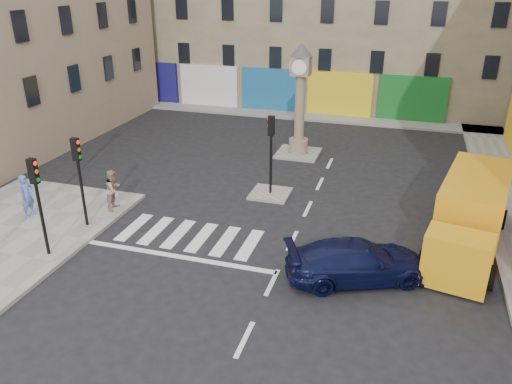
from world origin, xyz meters
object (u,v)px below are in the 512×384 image
at_px(pedestrian_blue, 27,196).
at_px(pedestrian_tan, 114,190).
at_px(traffic_light_left_far, 79,168).
at_px(yellow_van, 471,215).
at_px(navy_sedan, 357,261).
at_px(traffic_light_island, 271,142).
at_px(traffic_light_left_near, 37,192).
at_px(clock_pillar, 300,93).

bearing_deg(pedestrian_blue, pedestrian_tan, -58.60).
xyz_separation_m(traffic_light_left_far, pedestrian_tan, (0.30, 1.71, -1.58)).
distance_m(yellow_van, pedestrian_tan, 14.50).
distance_m(traffic_light_left_far, navy_sedan, 11.16).
bearing_deg(traffic_light_island, traffic_light_left_far, -139.40).
height_order(traffic_light_island, yellow_van, traffic_light_island).
height_order(traffic_light_left_near, navy_sedan, traffic_light_left_near).
height_order(clock_pillar, yellow_van, clock_pillar).
bearing_deg(clock_pillar, traffic_light_island, -90.00).
relative_size(traffic_light_left_far, pedestrian_blue, 1.98).
height_order(traffic_light_left_far, pedestrian_tan, traffic_light_left_far).
height_order(traffic_light_island, clock_pillar, clock_pillar).
relative_size(traffic_light_left_near, traffic_light_island, 1.00).
xyz_separation_m(traffic_light_left_near, yellow_van, (14.74, 5.45, -1.33)).
bearing_deg(traffic_light_left_far, pedestrian_tan, 80.04).
relative_size(traffic_light_left_near, clock_pillar, 0.61).
bearing_deg(pedestrian_tan, traffic_light_left_far, 166.93).
bearing_deg(pedestrian_blue, traffic_light_island, -57.39).
bearing_deg(yellow_van, clock_pillar, 146.76).
xyz_separation_m(clock_pillar, pedestrian_blue, (-9.04, -11.43, -2.47)).
xyz_separation_m(navy_sedan, pedestrian_tan, (-10.68, 2.26, 0.34)).
xyz_separation_m(traffic_light_left_near, traffic_light_island, (6.30, 7.80, -0.03)).
bearing_deg(pedestrian_tan, traffic_light_island, -61.51).
relative_size(pedestrian_blue, pedestrian_tan, 1.05).
bearing_deg(traffic_light_island, traffic_light_left_near, -128.93).
bearing_deg(traffic_light_island, yellow_van, -15.56).
bearing_deg(traffic_light_left_near, navy_sedan, 9.58).
height_order(navy_sedan, pedestrian_blue, pedestrian_blue).
xyz_separation_m(traffic_light_island, yellow_van, (8.44, -2.35, -1.30)).
bearing_deg(clock_pillar, traffic_light_left_near, -114.55).
xyz_separation_m(traffic_light_island, navy_sedan, (4.68, -5.95, -1.89)).
distance_m(traffic_light_island, pedestrian_blue, 10.65).
distance_m(pedestrian_blue, pedestrian_tan, 3.50).
height_order(traffic_light_left_far, clock_pillar, clock_pillar).
bearing_deg(clock_pillar, pedestrian_tan, -121.77).
distance_m(traffic_light_island, clock_pillar, 6.07).
distance_m(clock_pillar, navy_sedan, 13.14).
bearing_deg(pedestrian_blue, traffic_light_left_near, -129.29).
bearing_deg(traffic_light_left_far, pedestrian_blue, -179.37).
height_order(traffic_light_left_near, pedestrian_blue, traffic_light_left_near).
bearing_deg(clock_pillar, navy_sedan, -68.62).
relative_size(navy_sedan, pedestrian_blue, 2.58).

